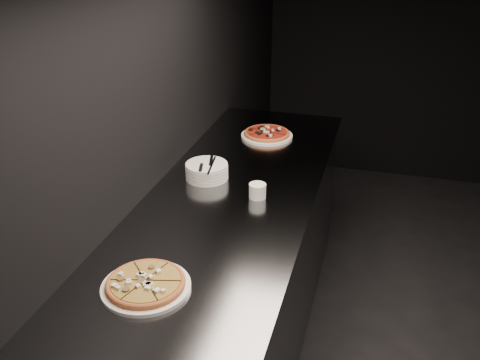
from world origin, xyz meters
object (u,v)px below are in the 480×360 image
(ramekin, at_px, (258,190))
(counter, at_px, (230,282))
(pizza_tomato, at_px, (267,134))
(plate_stack, at_px, (207,171))
(cutlery, at_px, (207,165))
(pizza_mushroom, at_px, (146,284))

(ramekin, bearing_deg, counter, -161.99)
(pizza_tomato, relative_size, ramekin, 4.19)
(ramekin, bearing_deg, plate_stack, 155.31)
(pizza_tomato, bearing_deg, cutlery, -103.37)
(pizza_mushroom, xyz_separation_m, ramekin, (0.20, 0.74, 0.02))
(pizza_tomato, distance_m, plate_stack, 0.62)
(cutlery, bearing_deg, counter, -58.94)
(counter, distance_m, ramekin, 0.51)
(pizza_tomato, distance_m, cutlery, 0.64)
(pizza_tomato, relative_size, cutlery, 1.47)
(counter, distance_m, pizza_mushroom, 0.85)
(cutlery, height_order, ramekin, cutlery)
(pizza_tomato, height_order, plate_stack, plate_stack)
(pizza_tomato, relative_size, plate_stack, 1.58)
(counter, relative_size, cutlery, 11.33)
(plate_stack, distance_m, cutlery, 0.04)
(counter, bearing_deg, plate_stack, 134.19)
(pizza_mushroom, distance_m, ramekin, 0.76)
(cutlery, bearing_deg, plate_stack, 103.19)
(counter, distance_m, plate_stack, 0.55)
(counter, bearing_deg, pizza_tomato, 90.63)
(counter, relative_size, pizza_tomato, 7.70)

